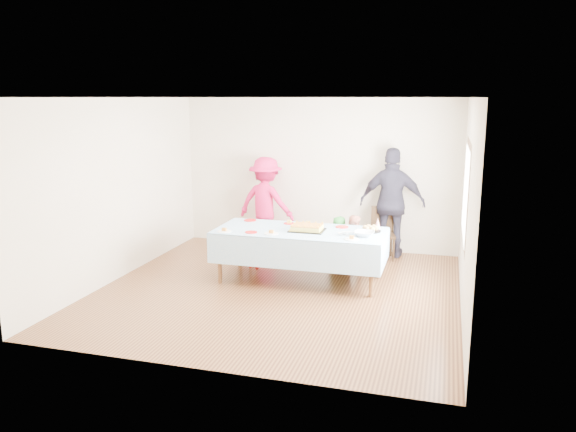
# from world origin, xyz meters

# --- Properties ---
(ground) EXTENTS (5.00, 5.00, 0.00)m
(ground) POSITION_xyz_m (0.00, 0.00, 0.00)
(ground) COLOR #442313
(ground) RESTS_ON ground
(room_walls) EXTENTS (5.04, 5.04, 2.72)m
(room_walls) POSITION_xyz_m (0.05, 0.00, 1.77)
(room_walls) COLOR beige
(room_walls) RESTS_ON ground
(party_table) EXTENTS (2.50, 1.10, 0.78)m
(party_table) POSITION_xyz_m (0.19, 0.50, 0.72)
(party_table) COLOR brown
(party_table) RESTS_ON ground
(birthday_cake) EXTENTS (0.51, 0.39, 0.09)m
(birthday_cake) POSITION_xyz_m (0.30, 0.49, 0.82)
(birthday_cake) COLOR black
(birthday_cake) RESTS_ON party_table
(rolls_tray) EXTENTS (0.30, 0.30, 0.09)m
(rolls_tray) POSITION_xyz_m (1.20, 0.70, 0.82)
(rolls_tray) COLOR black
(rolls_tray) RESTS_ON party_table
(punch_bowl) EXTENTS (0.29, 0.29, 0.07)m
(punch_bowl) POSITION_xyz_m (1.15, 0.39, 0.82)
(punch_bowl) COLOR silver
(punch_bowl) RESTS_ON party_table
(party_hat) EXTENTS (0.09, 0.09, 0.15)m
(party_hat) POSITION_xyz_m (1.27, 0.92, 0.86)
(party_hat) COLOR white
(party_hat) RESTS_ON party_table
(fork_pile) EXTENTS (0.24, 0.18, 0.07)m
(fork_pile) POSITION_xyz_m (0.89, 0.36, 0.81)
(fork_pile) COLOR white
(fork_pile) RESTS_ON party_table
(plate_red_far_a) EXTENTS (0.20, 0.20, 0.01)m
(plate_red_far_a) POSITION_xyz_m (-0.75, 0.91, 0.79)
(plate_red_far_a) COLOR red
(plate_red_far_a) RESTS_ON party_table
(plate_red_far_b) EXTENTS (0.17, 0.17, 0.01)m
(plate_red_far_b) POSITION_xyz_m (-0.08, 0.87, 0.79)
(plate_red_far_b) COLOR red
(plate_red_far_b) RESTS_ON party_table
(plate_red_far_c) EXTENTS (0.17, 0.17, 0.01)m
(plate_red_far_c) POSITION_xyz_m (0.21, 0.87, 0.79)
(plate_red_far_c) COLOR red
(plate_red_far_c) RESTS_ON party_table
(plate_red_far_d) EXTENTS (0.20, 0.20, 0.01)m
(plate_red_far_d) POSITION_xyz_m (0.75, 0.85, 0.79)
(plate_red_far_d) COLOR red
(plate_red_far_d) RESTS_ON party_table
(plate_red_near) EXTENTS (0.18, 0.18, 0.01)m
(plate_red_near) POSITION_xyz_m (-0.46, 0.16, 0.79)
(plate_red_near) COLOR red
(plate_red_near) RESTS_ON party_table
(plate_white_left) EXTENTS (0.20, 0.20, 0.01)m
(plate_white_left) POSITION_xyz_m (-0.85, 0.10, 0.79)
(plate_white_left) COLOR white
(plate_white_left) RESTS_ON party_table
(plate_white_mid) EXTENTS (0.21, 0.21, 0.01)m
(plate_white_mid) POSITION_xyz_m (-0.15, 0.16, 0.79)
(plate_white_mid) COLOR white
(plate_white_mid) RESTS_ON party_table
(plate_white_right) EXTENTS (0.20, 0.20, 0.01)m
(plate_white_right) POSITION_xyz_m (1.01, 0.15, 0.79)
(plate_white_right) COLOR white
(plate_white_right) RESTS_ON party_table
(dining_chair) EXTENTS (0.46, 0.46, 0.88)m
(dining_chair) POSITION_xyz_m (1.23, 2.09, 0.49)
(dining_chair) COLOR black
(dining_chair) RESTS_ON ground
(toddler_left) EXTENTS (0.32, 0.27, 0.76)m
(toddler_left) POSITION_xyz_m (-0.69, 0.90, 0.38)
(toddler_left) COLOR red
(toddler_left) RESTS_ON ground
(toddler_mid) EXTENTS (0.44, 0.30, 0.87)m
(toddler_mid) POSITION_xyz_m (0.64, 1.22, 0.43)
(toddler_mid) COLOR #27762B
(toddler_mid) RESTS_ON ground
(toddler_right) EXTENTS (0.45, 0.35, 0.91)m
(toddler_right) POSITION_xyz_m (0.87, 1.15, 0.46)
(toddler_right) COLOR #CA785E
(toddler_right) RESTS_ON ground
(adult_left) EXTENTS (1.16, 0.79, 1.66)m
(adult_left) POSITION_xyz_m (-0.90, 2.20, 0.83)
(adult_left) COLOR #D91B58
(adult_left) RESTS_ON ground
(adult_right) EXTENTS (1.12, 0.49, 1.88)m
(adult_right) POSITION_xyz_m (1.36, 2.20, 0.94)
(adult_right) COLOR #2E2C3C
(adult_right) RESTS_ON ground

